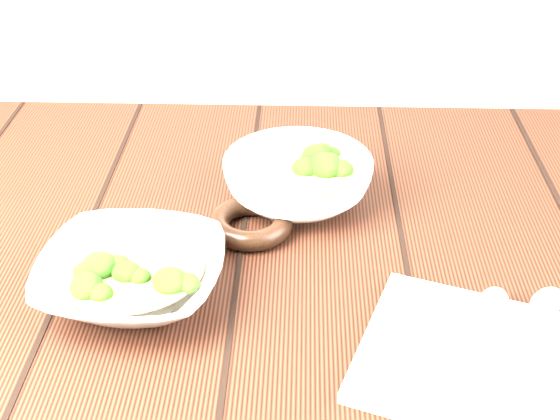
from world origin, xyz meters
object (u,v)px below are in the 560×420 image
(trivet, at_px, (251,223))
(napkin, at_px, (485,362))
(soup_bowl_front, at_px, (132,275))
(table, at_px, (259,316))
(soup_bowl_back, at_px, (298,179))

(trivet, height_order, napkin, trivet)
(soup_bowl_front, bearing_deg, table, 38.40)
(table, xyz_separation_m, soup_bowl_front, (-0.13, -0.11, 0.15))
(soup_bowl_front, relative_size, napkin, 0.90)
(soup_bowl_back, bearing_deg, soup_bowl_front, -131.52)
(table, relative_size, soup_bowl_front, 5.41)
(soup_bowl_front, xyz_separation_m, soup_bowl_back, (0.18, 0.21, 0.01))
(soup_bowl_back, bearing_deg, table, -115.69)
(table, height_order, soup_bowl_back, soup_bowl_back)
(table, bearing_deg, soup_bowl_front, -141.60)
(table, xyz_separation_m, trivet, (-0.01, 0.02, 0.13))
(soup_bowl_back, bearing_deg, napkin, -58.23)
(trivet, bearing_deg, napkin, -43.06)
(trivet, bearing_deg, table, -65.29)
(soup_bowl_back, height_order, napkin, soup_bowl_back)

